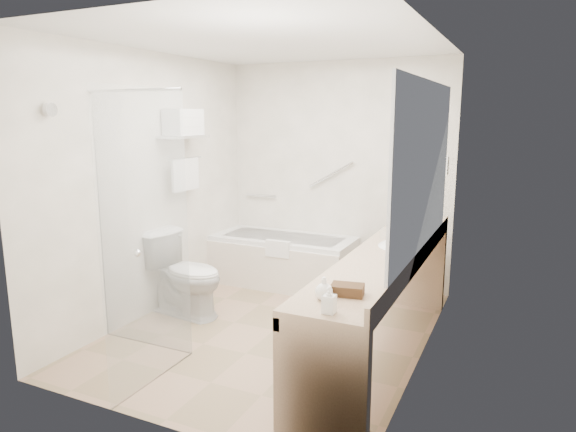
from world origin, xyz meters
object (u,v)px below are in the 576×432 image
at_px(bathtub, 283,260).
at_px(water_bottle_left, 410,224).
at_px(amenity_basket, 347,290).
at_px(vanity_counter, 383,283).
at_px(toilet, 185,275).

distance_m(bathtub, water_bottle_left, 1.75).
distance_m(amenity_basket, water_bottle_left, 1.80).
xyz_separation_m(vanity_counter, amenity_basket, (0.02, -0.93, 0.24)).
height_order(bathtub, toilet, toilet).
xyz_separation_m(bathtub, water_bottle_left, (1.53, -0.53, 0.66)).
xyz_separation_m(bathtub, vanity_counter, (1.52, -1.39, 0.36)).
xyz_separation_m(vanity_counter, toilet, (-1.97, 0.14, -0.24)).
distance_m(toilet, amenity_basket, 2.31).
bearing_deg(bathtub, toilet, -109.79).
relative_size(bathtub, amenity_basket, 8.26).
bearing_deg(water_bottle_left, amenity_basket, -89.61).
bearing_deg(toilet, water_bottle_left, -62.40).
relative_size(amenity_basket, water_bottle_left, 1.01).
bearing_deg(vanity_counter, amenity_basket, -88.93).
bearing_deg(bathtub, water_bottle_left, -19.03).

